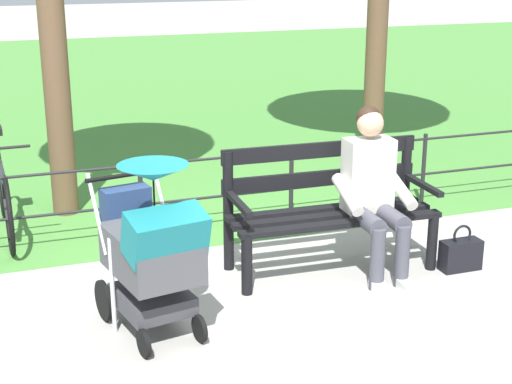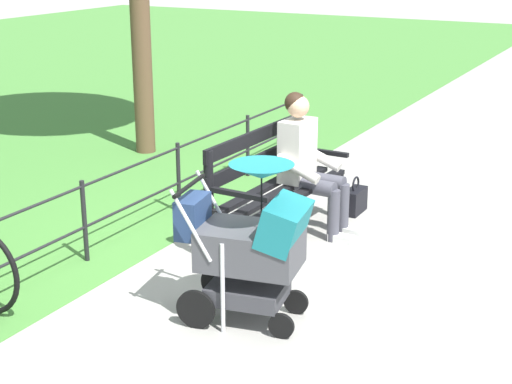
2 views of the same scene
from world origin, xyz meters
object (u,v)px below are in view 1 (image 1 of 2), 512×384
park_bench (328,202)px  bicycle (4,194)px  stroller (152,247)px  person_on_bench (374,188)px  handbag (461,254)px

park_bench → bicycle: (2.33, -1.60, -0.16)m
park_bench → stroller: (1.51, 0.62, 0.07)m
person_on_bench → handbag: person_on_bench is taller
bicycle → stroller: bearing=110.3°
handbag → bicycle: (3.28, -2.02, 0.24)m
park_bench → stroller: size_ratio=1.41×
park_bench → bicycle: 2.83m
bicycle → person_on_bench: bearing=145.1°
stroller → bicycle: (0.82, -2.22, -0.23)m
stroller → handbag: (-2.46, -0.20, -0.47)m
park_bench → handbag: (-0.95, 0.43, -0.40)m
park_bench → handbag: bearing=155.6°
stroller → handbag: 2.51m
park_bench → stroller: 1.64m
stroller → person_on_bench: bearing=-167.3°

